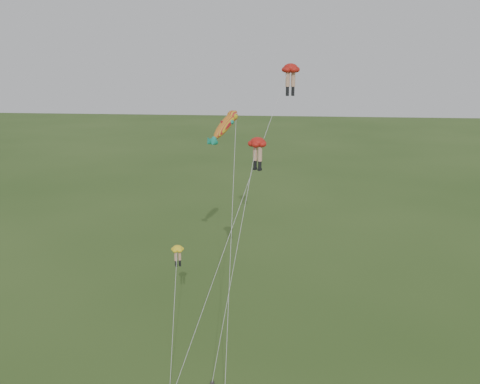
{
  "coord_description": "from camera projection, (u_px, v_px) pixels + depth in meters",
  "views": [
    {
      "loc": [
        5.33,
        -31.3,
        21.34
      ],
      "look_at": [
        1.68,
        6.0,
        11.41
      ],
      "focal_mm": 40.0,
      "sensor_mm": 36.0,
      "label": 1
    }
  ],
  "objects": [
    {
      "name": "ground",
      "position": [
        207.0,
        377.0,
        36.08
      ],
      "size": [
        300.0,
        300.0,
        0.0
      ],
      "primitive_type": "plane",
      "color": "#2D491A",
      "rests_on": "ground"
    },
    {
      "name": "legs_kite_yellow",
      "position": [
        177.0,
        258.0,
        35.8
      ],
      "size": [
        1.19,
        4.24,
        8.72
      ],
      "rotation": [
        0.0,
        0.0,
        0.5
      ],
      "color": "yellow",
      "rests_on": "ground"
    },
    {
      "name": "fish_kite",
      "position": [
        225.0,
        126.0,
        40.9
      ],
      "size": [
        2.68,
        13.33,
        17.15
      ],
      "rotation": [
        0.66,
        0.0,
        -0.66
      ],
      "color": "gold",
      "rests_on": "ground"
    },
    {
      "name": "legs_kite_red_mid",
      "position": [
        257.0,
        149.0,
        35.45
      ],
      "size": [
        3.59,
        5.74,
        15.8
      ],
      "rotation": [
        0.0,
        0.0,
        -0.59
      ],
      "color": "red",
      "rests_on": "ground"
    },
    {
      "name": "legs_kite_red_high",
      "position": [
        289.0,
        75.0,
        40.54
      ],
      "size": [
        7.91,
        13.67,
        20.42
      ],
      "rotation": [
        0.0,
        0.0,
        0.26
      ],
      "color": "red",
      "rests_on": "ground"
    }
  ]
}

